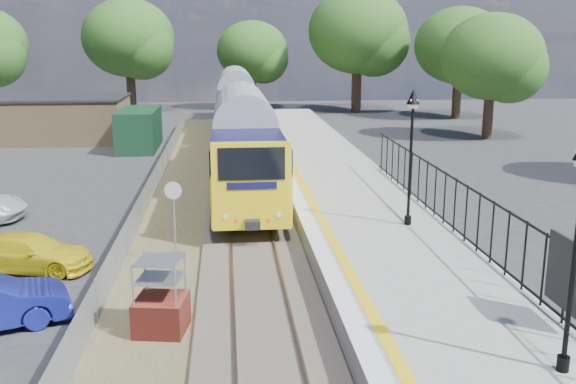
{
  "coord_description": "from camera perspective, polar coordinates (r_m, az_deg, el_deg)",
  "views": [
    {
      "loc": [
        -0.81,
        -14.58,
        7.09
      ],
      "look_at": [
        1.24,
        6.55,
        2.0
      ],
      "focal_mm": 40.0,
      "sensor_mm": 36.0,
      "label": 1
    }
  ],
  "objects": [
    {
      "name": "brick_plinth",
      "position": [
        16.16,
        -11.26,
        -9.2
      ],
      "size": [
        1.39,
        1.39,
        1.94
      ],
      "rotation": [
        0.0,
        0.0,
        -0.17
      ],
      "color": "maroon",
      "rests_on": "ground"
    },
    {
      "name": "platform_edge",
      "position": [
        23.59,
        1.84,
        -1.72
      ],
      "size": [
        0.9,
        70.0,
        0.01
      ],
      "color": "silver",
      "rests_on": "platform"
    },
    {
      "name": "car_yellow",
      "position": [
        21.68,
        -21.99,
        -5.03
      ],
      "size": [
        4.2,
        2.43,
        1.15
      ],
      "primitive_type": "imported",
      "rotation": [
        0.0,
        0.0,
        1.35
      ],
      "color": "yellow",
      "rests_on": "ground"
    },
    {
      "name": "tree_line",
      "position": [
        56.62,
        -3.38,
        12.98
      ],
      "size": [
        56.8,
        43.8,
        11.88
      ],
      "color": "#332319",
      "rests_on": "ground"
    },
    {
      "name": "ground",
      "position": [
        16.23,
        -2.17,
        -12.43
      ],
      "size": [
        120.0,
        120.0,
        0.0
      ],
      "primitive_type": "plane",
      "color": "#2D2D30",
      "rests_on": "ground"
    },
    {
      "name": "palisade_fence",
      "position": [
        19.09,
        17.4,
        -3.13
      ],
      "size": [
        0.12,
        26.0,
        2.0
      ],
      "color": "black",
      "rests_on": "platform"
    },
    {
      "name": "speed_sign",
      "position": [
        20.36,
        -10.11,
        -1.53
      ],
      "size": [
        0.55,
        0.17,
        2.78
      ],
      "rotation": [
        0.0,
        0.0,
        -0.25
      ],
      "color": "#999EA3",
      "rests_on": "ground"
    },
    {
      "name": "wire_fence",
      "position": [
        27.57,
        -12.44,
        -0.46
      ],
      "size": [
        0.06,
        52.0,
        1.2
      ],
      "color": "#999EA3",
      "rests_on": "ground"
    },
    {
      "name": "train",
      "position": [
        41.72,
        -4.41,
        6.91
      ],
      "size": [
        2.82,
        40.83,
        3.51
      ],
      "color": "yellow",
      "rests_on": "ground"
    },
    {
      "name": "victorian_lamp_north",
      "position": [
        21.65,
        10.97,
        5.83
      ],
      "size": [
        0.44,
        0.44,
        4.6
      ],
      "color": "black",
      "rests_on": "platform"
    },
    {
      "name": "platform",
      "position": [
        24.06,
        6.71,
        -2.63
      ],
      "size": [
        5.0,
        70.0,
        0.9
      ],
      "primitive_type": "cube",
      "color": "gray",
      "rests_on": "ground"
    },
    {
      "name": "outbuilding",
      "position": [
        47.22,
        -17.95,
        6.06
      ],
      "size": [
        10.8,
        10.1,
        3.12
      ],
      "color": "#9D8158",
      "rests_on": "ground"
    },
    {
      "name": "track_bed",
      "position": [
        25.24,
        -4.56,
        -2.66
      ],
      "size": [
        5.9,
        80.0,
        0.29
      ],
      "color": "#473F38",
      "rests_on": "ground"
    }
  ]
}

